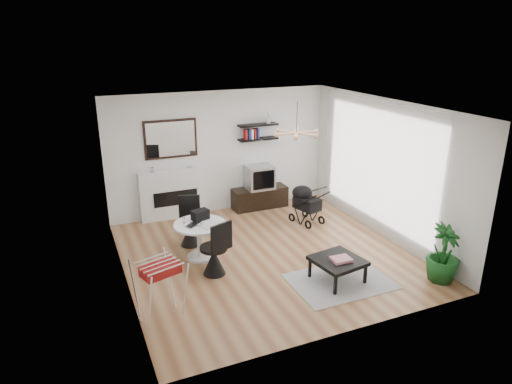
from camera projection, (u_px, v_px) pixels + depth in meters
name	position (u px, v px, depth m)	size (l,w,h in m)	color
floor	(267.00, 255.00, 8.36)	(5.00, 5.00, 0.00)	brown
ceiling	(268.00, 107.00, 7.46)	(5.00, 5.00, 0.00)	white
wall_back	(221.00, 152.00, 10.08)	(5.00, 5.00, 0.00)	white
wall_left	(119.00, 205.00, 6.98)	(5.00, 5.00, 0.00)	white
wall_right	(385.00, 169.00, 8.84)	(5.00, 5.00, 0.00)	white
sheer_curtain	(374.00, 167.00, 8.97)	(0.04, 3.60, 2.60)	white
fireplace	(174.00, 188.00, 9.83)	(1.50, 0.17, 2.16)	white
shelf_lower	(258.00, 139.00, 10.20)	(0.90, 0.25, 0.04)	black
shelf_upper	(258.00, 125.00, 10.09)	(0.90, 0.25, 0.04)	black
pendant_lamp	(296.00, 133.00, 8.17)	(0.90, 0.90, 0.10)	tan
tv_console	(260.00, 198.00, 10.56)	(1.27, 0.45, 0.48)	black
crt_tv	(259.00, 177.00, 10.38)	(0.61, 0.53, 0.53)	#ABABAE
dining_table	(200.00, 235.00, 8.09)	(0.92, 0.92, 0.68)	white
laptop	(196.00, 225.00, 7.94)	(0.33, 0.22, 0.03)	black
black_bag	(200.00, 215.00, 8.17)	(0.30, 0.18, 0.18)	black
newspaper	(210.00, 224.00, 7.97)	(0.38, 0.31, 0.01)	white
drinking_glass	(184.00, 220.00, 8.04)	(0.06, 0.06, 0.09)	white
chair_far	(190.00, 230.00, 8.67)	(0.49, 0.50, 0.94)	black
chair_near	(215.00, 257.00, 7.59)	(0.52, 0.53, 0.98)	black
drying_rack	(160.00, 289.00, 6.37)	(0.73, 0.70, 0.88)	white
stroller	(305.00, 205.00, 9.70)	(0.60, 0.79, 0.88)	black
rug	(340.00, 281.00, 7.45)	(1.60, 1.16, 0.01)	#A0A0A0
coffee_table	(338.00, 261.00, 7.38)	(0.84, 0.84, 0.38)	black
magazines	(341.00, 259.00, 7.31)	(0.31, 0.25, 0.04)	#D1344C
potted_plant	(444.00, 254.00, 7.35)	(0.54, 0.54, 0.96)	#164F1A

